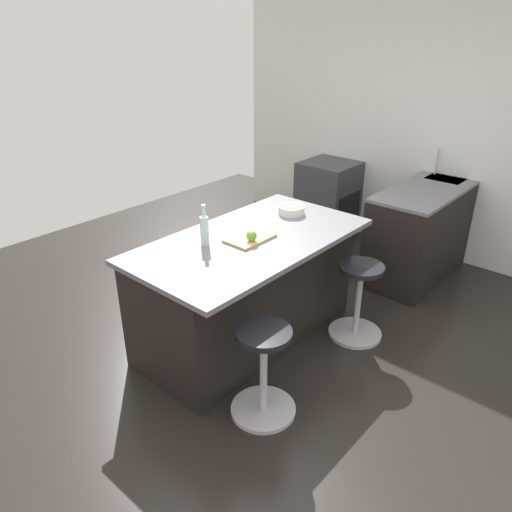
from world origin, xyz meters
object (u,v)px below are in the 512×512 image
object	(u,v)px
cutting_board	(250,238)
water_bottle	(204,230)
stool_by_window	(358,303)
stool_middle	(264,375)
oven_range	(328,199)
fruit_bowl	(291,209)
apple_green	(252,236)
kitchen_island	(247,287)

from	to	relation	value
cutting_board	water_bottle	distance (m)	0.36
stool_by_window	stool_middle	distance (m)	1.19
oven_range	fruit_bowl	xyz separation A→B (m)	(1.65, 0.69, 0.49)
stool_by_window	apple_green	world-z (taller)	apple_green
stool_by_window	cutting_board	world-z (taller)	cutting_board
apple_green	stool_middle	bearing A→B (deg)	47.28
stool_by_window	apple_green	size ratio (longest dim) A/B	8.06
oven_range	stool_middle	xyz separation A→B (m)	(2.86, 1.41, -0.14)
kitchen_island	stool_middle	distance (m)	0.92
kitchen_island	cutting_board	world-z (taller)	cutting_board
stool_middle	water_bottle	world-z (taller)	water_bottle
stool_by_window	stool_middle	world-z (taller)	same
oven_range	cutting_board	xyz separation A→B (m)	(2.29, 0.79, 0.46)
oven_range	kitchen_island	bearing A→B (deg)	17.91
oven_range	stool_by_window	distance (m)	2.19
oven_range	fruit_bowl	world-z (taller)	fruit_bowl
water_bottle	oven_range	bearing A→B (deg)	-166.70
stool_by_window	fruit_bowl	xyz separation A→B (m)	(-0.02, -0.72, 0.63)
water_bottle	stool_middle	bearing A→B (deg)	70.97
apple_green	oven_range	bearing A→B (deg)	-160.09
cutting_board	water_bottle	xyz separation A→B (m)	(0.29, -0.18, 0.11)
stool_middle	water_bottle	size ratio (longest dim) A/B	2.08
kitchen_island	stool_middle	world-z (taller)	kitchen_island
water_bottle	fruit_bowl	distance (m)	0.94
oven_range	stool_middle	bearing A→B (deg)	26.33
stool_middle	cutting_board	xyz separation A→B (m)	(-0.57, -0.63, 0.60)
oven_range	water_bottle	size ratio (longest dim) A/B	2.84
stool_by_window	fruit_bowl	bearing A→B (deg)	-91.60
cutting_board	fruit_bowl	xyz separation A→B (m)	(-0.64, -0.10, 0.03)
stool_middle	cutting_board	world-z (taller)	cutting_board
kitchen_island	cutting_board	xyz separation A→B (m)	(0.02, 0.05, 0.45)
oven_range	cutting_board	world-z (taller)	cutting_board
oven_range	apple_green	world-z (taller)	apple_green
stool_by_window	stool_middle	size ratio (longest dim) A/B	1.00
stool_by_window	kitchen_island	bearing A→B (deg)	-48.99
oven_range	kitchen_island	world-z (taller)	kitchen_island
cutting_board	fruit_bowl	size ratio (longest dim) A/B	1.61
oven_range	apple_green	bearing A→B (deg)	19.91
apple_green	stool_by_window	bearing A→B (deg)	139.20
apple_green	water_bottle	distance (m)	0.35
stool_middle	stool_by_window	bearing A→B (deg)	180.00
water_bottle	kitchen_island	bearing A→B (deg)	158.93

